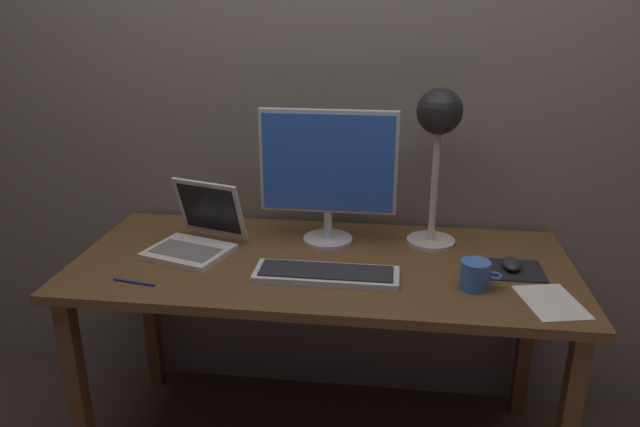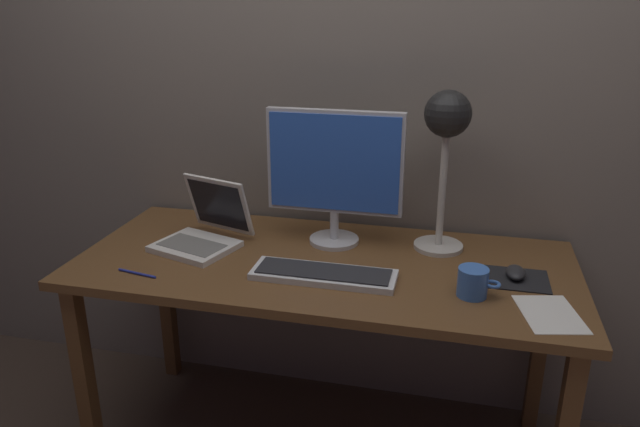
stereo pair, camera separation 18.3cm
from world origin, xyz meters
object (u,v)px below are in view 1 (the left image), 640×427
Objects in this scene: coffee_mug at (476,275)px; laptop at (199,231)px; pen at (134,282)px; mouse at (511,264)px; desk_lamp at (438,130)px; monitor at (327,169)px; keyboard_main at (326,274)px.

laptop is at bearing 168.31° from coffee_mug.
mouse is at bearing 12.11° from pen.
desk_lamp reaches higher than mouse.
mouse is (1.02, -0.04, -0.04)m from laptop.
pen is at bearing -154.57° from desk_lamp.
monitor is 0.38m from keyboard_main.
mouse reaches higher than keyboard_main.
mouse is at bearing 13.05° from keyboard_main.
monitor reaches higher than laptop.
laptop is at bearing 177.72° from mouse.
keyboard_main is 3.63× the size of coffee_mug.
desk_lamp is 3.81× the size of pen.
laptop is 0.91m from coffee_mug.
pen is (-0.89, -0.42, -0.40)m from desk_lamp.
desk_lamp is (0.33, 0.31, 0.39)m from keyboard_main.
monitor is 1.05× the size of keyboard_main.
desk_lamp is at bearing 142.93° from mouse.
mouse is (0.24, -0.18, -0.38)m from desk_lamp.
keyboard_main is 0.60m from desk_lamp.
laptop reaches higher than coffee_mug.
monitor is 0.38m from desk_lamp.
desk_lamp is at bearing 25.43° from pen.
keyboard_main is 0.58m from mouse.
pen is at bearing -111.21° from laptop.
keyboard_main reaches higher than pen.
coffee_mug is (-0.13, -0.14, 0.02)m from mouse.
mouse is 1.16m from pen.
keyboard_main is 0.49m from laptop.
monitor is 3.29× the size of pen.
keyboard_main is at bearing -83.79° from monitor.
keyboard_main is at bearing -136.31° from desk_lamp.
laptop is 0.86m from desk_lamp.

